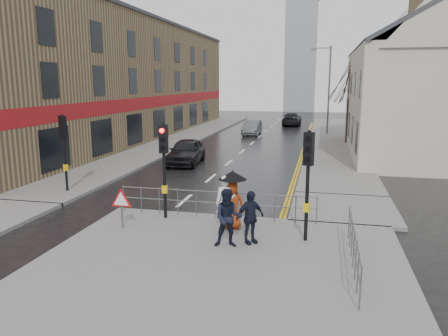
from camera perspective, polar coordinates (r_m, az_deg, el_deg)
The scene contains 24 objects.
ground at distance 15.85m, azimuth -8.56°, elevation -7.07°, with size 120.00×120.00×0.00m, color black.
near_pavement at distance 11.85m, azimuth -0.94°, elevation -13.05°, with size 10.00×9.00×0.14m, color #605E5B.
left_pavement at distance 39.22m, azimuth -5.28°, elevation 4.04°, with size 4.00×44.00×0.14m, color #605E5B.
right_pavement at distance 39.31m, azimuth 14.05°, elevation 3.77°, with size 4.00×40.00×0.14m, color #605E5B.
pavement_bridge_right at distance 17.70m, azimuth 15.33°, elevation -5.16°, with size 4.00×4.20×0.14m, color #605E5B.
building_left_terrace at distance 40.05m, azimuth -13.51°, elevation 11.00°, with size 8.00×42.00×10.00m, color olive.
building_right_cream at distance 32.63m, azimuth 24.52°, elevation 9.95°, with size 9.00×16.40×10.10m.
church_tower at distance 76.21m, azimuth 9.98°, elevation 14.11°, with size 5.00×5.00×18.00m, color gray.
traffic_signal_near_left at distance 15.37m, azimuth -7.87°, elevation 1.82°, with size 0.28×0.27×3.40m.
traffic_signal_near_right at distance 13.23m, azimuth 10.92°, elevation 0.20°, with size 0.34×0.33×3.40m.
traffic_signal_far_left at distance 20.43m, azimuth -20.20°, elevation 3.56°, with size 0.34×0.33×3.40m.
guard_railing_front at distance 15.58m, azimuth -1.13°, elevation -3.97°, with size 7.14×0.04×1.00m.
guard_railing_side at distance 12.00m, azimuth 16.63°, elevation -9.22°, with size 0.04×4.54×1.00m.
warning_sign at distance 14.81m, azimuth -13.27°, elevation -4.35°, with size 0.80×0.07×1.35m.
street_lamp at distance 41.99m, azimuth 13.33°, elevation 10.61°, with size 1.83×0.25×8.00m.
tree_near at distance 36.04m, azimuth 16.14°, elevation 11.10°, with size 2.40×2.40×6.58m.
tree_far at distance 44.06m, azimuth 16.18°, elevation 10.11°, with size 2.40×2.40×5.64m.
pedestrian_a at distance 14.29m, azimuth 0.22°, elevation -4.61°, with size 0.66×0.43×1.80m, color white.
pedestrian_b at distance 12.86m, azimuth 0.57°, elevation -6.55°, with size 0.85×0.66×1.75m, color black.
pedestrian_with_umbrella at distance 14.36m, azimuth 1.11°, elevation -3.75°, with size 0.96×0.96×1.95m.
pedestrian_d at distance 13.16m, azimuth 3.42°, elevation -6.43°, with size 0.95×0.40×1.62m, color black.
car_parked at distance 26.72m, azimuth -4.95°, elevation 2.18°, with size 1.80×4.46×1.52m, color black.
car_mid at distance 41.48m, azimuth 3.69°, elevation 5.30°, with size 1.43×4.10×1.35m, color #4F5355.
car_far at distance 50.79m, azimuth 8.85°, elevation 6.33°, with size 2.02×4.98×1.44m, color black.
Camera 1 is at (5.57, -13.99, 4.94)m, focal length 35.00 mm.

